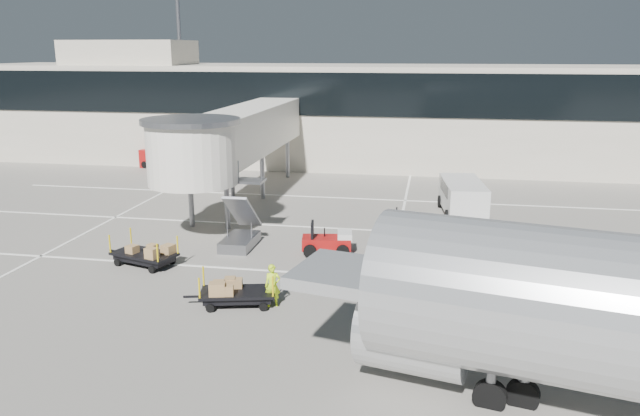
{
  "coord_description": "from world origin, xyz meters",
  "views": [
    {
      "loc": [
        7.53,
        -22.53,
        9.24
      ],
      "look_at": [
        2.45,
        5.45,
        2.0
      ],
      "focal_mm": 35.0,
      "sensor_mm": 36.0,
      "label": 1
    }
  ],
  "objects_px": {
    "suitcase_cart": "(418,235)",
    "belt_loader": "(165,159)",
    "ground_worker": "(273,286)",
    "baggage_tug": "(328,242)",
    "box_cart_near": "(237,293)",
    "minivan": "(462,195)",
    "box_cart_far": "(145,255)"
  },
  "relations": [
    {
      "from": "baggage_tug",
      "to": "belt_loader",
      "type": "height_order",
      "value": "belt_loader"
    },
    {
      "from": "suitcase_cart",
      "to": "belt_loader",
      "type": "height_order",
      "value": "belt_loader"
    },
    {
      "from": "suitcase_cart",
      "to": "box_cart_near",
      "type": "distance_m",
      "value": 10.65
    },
    {
      "from": "minivan",
      "to": "belt_loader",
      "type": "relative_size",
      "value": 1.32
    },
    {
      "from": "box_cart_near",
      "to": "box_cart_far",
      "type": "bearing_deg",
      "value": 133.11
    },
    {
      "from": "box_cart_near",
      "to": "belt_loader",
      "type": "bearing_deg",
      "value": 105.28
    },
    {
      "from": "baggage_tug",
      "to": "box_cart_near",
      "type": "height_order",
      "value": "baggage_tug"
    },
    {
      "from": "suitcase_cart",
      "to": "ground_worker",
      "type": "distance_m",
      "value": 9.78
    },
    {
      "from": "box_cart_far",
      "to": "minivan",
      "type": "xyz_separation_m",
      "value": [
        14.05,
        11.49,
        0.71
      ]
    },
    {
      "from": "box_cart_far",
      "to": "belt_loader",
      "type": "relative_size",
      "value": 0.87
    },
    {
      "from": "baggage_tug",
      "to": "suitcase_cart",
      "type": "bearing_deg",
      "value": 16.32
    },
    {
      "from": "ground_worker",
      "to": "belt_loader",
      "type": "height_order",
      "value": "belt_loader"
    },
    {
      "from": "baggage_tug",
      "to": "belt_loader",
      "type": "bearing_deg",
      "value": 121.95
    },
    {
      "from": "baggage_tug",
      "to": "suitcase_cart",
      "type": "xyz_separation_m",
      "value": [
        4.09,
        1.92,
        0.02
      ]
    },
    {
      "from": "box_cart_near",
      "to": "ground_worker",
      "type": "xyz_separation_m",
      "value": [
        1.31,
        0.16,
        0.33
      ]
    },
    {
      "from": "suitcase_cart",
      "to": "box_cart_near",
      "type": "xyz_separation_m",
      "value": [
        -6.38,
        -8.53,
        -0.09
      ]
    },
    {
      "from": "ground_worker",
      "to": "minivan",
      "type": "bearing_deg",
      "value": 43.91
    },
    {
      "from": "suitcase_cart",
      "to": "ground_worker",
      "type": "bearing_deg",
      "value": -99.01
    },
    {
      "from": "baggage_tug",
      "to": "ground_worker",
      "type": "xyz_separation_m",
      "value": [
        -0.98,
        -6.44,
        0.26
      ]
    },
    {
      "from": "baggage_tug",
      "to": "box_cart_near",
      "type": "relative_size",
      "value": 0.71
    },
    {
      "from": "suitcase_cart",
      "to": "ground_worker",
      "type": "height_order",
      "value": "ground_worker"
    },
    {
      "from": "baggage_tug",
      "to": "ground_worker",
      "type": "bearing_deg",
      "value": -107.5
    },
    {
      "from": "ground_worker",
      "to": "minivan",
      "type": "xyz_separation_m",
      "value": [
        7.39,
        14.83,
        0.37
      ]
    },
    {
      "from": "minivan",
      "to": "box_cart_far",
      "type": "bearing_deg",
      "value": -147.09
    },
    {
      "from": "ground_worker",
      "to": "baggage_tug",
      "type": "bearing_deg",
      "value": 61.72
    },
    {
      "from": "suitcase_cart",
      "to": "belt_loader",
      "type": "relative_size",
      "value": 0.98
    },
    {
      "from": "baggage_tug",
      "to": "minivan",
      "type": "bearing_deg",
      "value": 43.8
    },
    {
      "from": "baggage_tug",
      "to": "box_cart_near",
      "type": "xyz_separation_m",
      "value": [
        -2.29,
        -6.61,
        -0.07
      ]
    },
    {
      "from": "baggage_tug",
      "to": "box_cart_far",
      "type": "relative_size",
      "value": 0.68
    },
    {
      "from": "baggage_tug",
      "to": "suitcase_cart",
      "type": "relative_size",
      "value": 0.61
    },
    {
      "from": "baggage_tug",
      "to": "minivan",
      "type": "relative_size",
      "value": 0.45
    },
    {
      "from": "box_cart_far",
      "to": "ground_worker",
      "type": "xyz_separation_m",
      "value": [
        6.66,
        -3.34,
        0.34
      ]
    }
  ]
}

